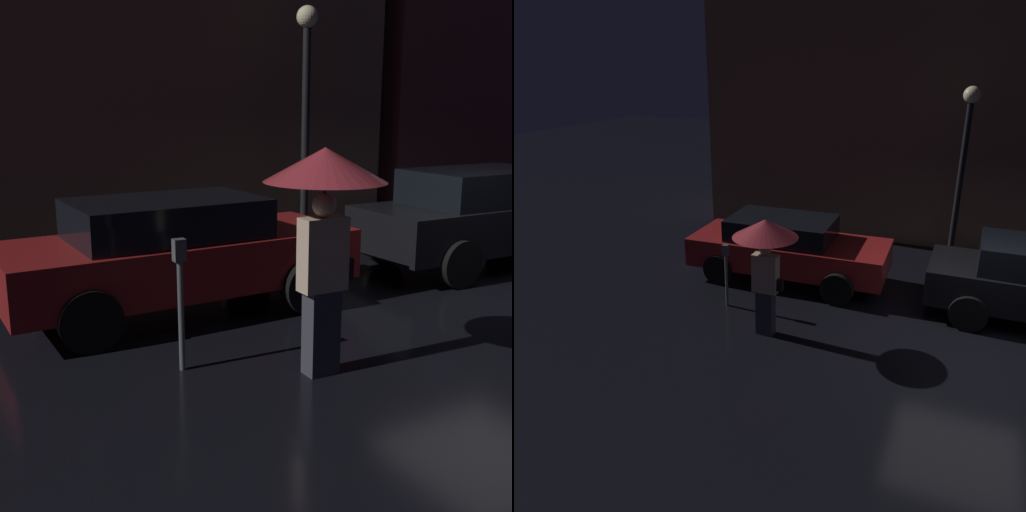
# 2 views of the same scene
# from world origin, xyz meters

# --- Properties ---
(ground_plane) EXTENTS (60.00, 60.00, 0.00)m
(ground_plane) POSITION_xyz_m (0.00, 0.00, 0.00)
(ground_plane) COLOR black
(building_facade_right) EXTENTS (6.92, 3.00, 7.27)m
(building_facade_right) POSITION_xyz_m (5.84, 6.50, 3.63)
(building_facade_right) COLOR brown
(building_facade_right) RESTS_ON ground
(parked_car_red) EXTENTS (4.52, 1.90, 1.47)m
(parked_car_red) POSITION_xyz_m (-4.12, 1.52, 0.79)
(parked_car_red) COLOR maroon
(parked_car_red) RESTS_ON ground
(parked_car_black) EXTENTS (4.45, 1.88, 1.59)m
(parked_car_black) POSITION_xyz_m (1.20, 1.44, 0.83)
(parked_car_black) COLOR black
(parked_car_black) RESTS_ON ground
(pedestrian_with_umbrella) EXTENTS (1.16, 1.16, 2.23)m
(pedestrian_with_umbrella) POSITION_xyz_m (-3.60, -0.97, 1.78)
(pedestrian_with_umbrella) COLOR #383842
(pedestrian_with_umbrella) RESTS_ON ground
(parking_meter) EXTENTS (0.12, 0.10, 1.35)m
(parking_meter) POSITION_xyz_m (-4.78, -0.24, 0.83)
(parking_meter) COLOR #4C5154
(parking_meter) RESTS_ON ground
(street_lamp_near) EXTENTS (0.37, 0.37, 4.25)m
(street_lamp_near) POSITION_xyz_m (-0.70, 3.92, 2.81)
(street_lamp_near) COLOR black
(street_lamp_near) RESTS_ON ground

